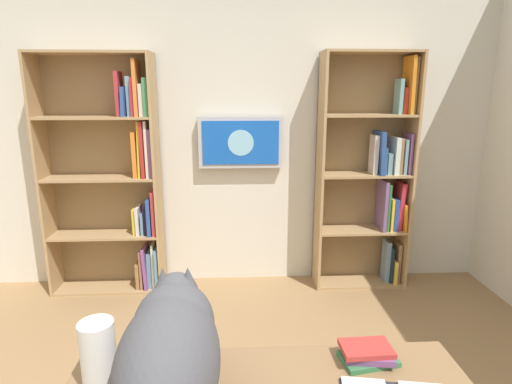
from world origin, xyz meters
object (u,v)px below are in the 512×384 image
Objects in this scene: bookshelf_left at (374,176)px; wall_mounted_tv at (241,142)px; paper_towel_roll at (99,356)px; bookshelf_right at (117,178)px; cat at (170,350)px; desk_book_stack at (368,354)px.

bookshelf_left reaches higher than wall_mounted_tv.
wall_mounted_tv is 3.04× the size of paper_towel_roll.
bookshelf_right is 2.78× the size of cat.
wall_mounted_tv is 1.00× the size of cat.
paper_towel_roll is at bearing 78.06° from wall_mounted_tv.
cat is 3.05× the size of paper_towel_roll.
bookshelf_left reaches higher than cat.
cat reaches higher than desk_book_stack.
wall_mounted_tv is at bearing -101.94° from paper_towel_roll.
wall_mounted_tv is 2.41m from cat.
cat is at bearing 84.16° from wall_mounted_tv.
bookshelf_right is at bearing -71.33° from cat.
paper_towel_roll is at bearing -19.82° from cat.
cat is at bearing 108.67° from bookshelf_right.
desk_book_stack is (-1.43, 2.13, -0.20)m from bookshelf_right.
desk_book_stack is (-0.89, -0.09, -0.09)m from paper_towel_roll.
paper_towel_roll is at bearing 103.61° from bookshelf_right.
paper_towel_roll is (0.48, 2.29, -0.39)m from wall_mounted_tv.
bookshelf_right is 2.79× the size of wall_mounted_tv.
paper_towel_roll is at bearing 53.84° from bookshelf_left.
wall_mounted_tv reaches higher than cat.
desk_book_stack is at bearing -165.14° from cat.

